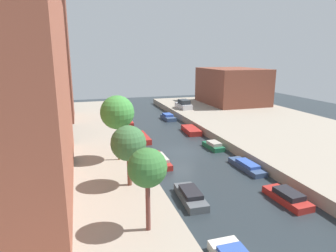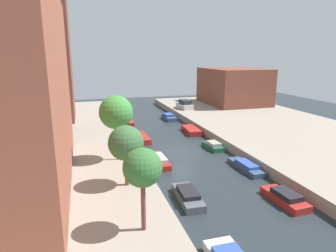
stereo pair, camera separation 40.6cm
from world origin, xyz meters
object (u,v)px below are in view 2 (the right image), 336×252
object	(u,v)px
street_tree_1	(126,143)
moored_boat_right_2	(246,166)
apartment_tower_far	(32,54)
low_block_right	(233,86)
moored_boat_left_4	(128,122)
moored_boat_right_1	(285,198)
moored_boat_right_5	(169,117)
moored_boat_right_4	(191,130)
street_tree_2	(116,112)
street_tree_0	(143,168)
moored_boat_right_3	(213,146)
moored_boat_left_3	(142,138)
parked_car	(185,105)
moored_boat_left_1	(188,196)
moored_boat_left_2	(158,160)

from	to	relation	value
street_tree_1	moored_boat_right_2	bearing A→B (deg)	11.39
apartment_tower_far	low_block_right	xyz separation A→B (m)	(34.00, 5.23, -5.93)
moored_boat_left_4	moored_boat_right_1	world-z (taller)	moored_boat_right_1
moored_boat_right_1	moored_boat_right_2	bearing A→B (deg)	84.66
moored_boat_right_5	moored_boat_right_2	bearing A→B (deg)	-88.16
moored_boat_left_4	moored_boat_right_4	xyz separation A→B (m)	(7.38, -7.31, 0.01)
street_tree_1	moored_boat_right_1	bearing A→B (deg)	-20.41
street_tree_1	street_tree_2	world-z (taller)	street_tree_2
street_tree_0	moored_boat_right_1	world-z (taller)	street_tree_0
moored_boat_right_3	moored_boat_right_4	bearing A→B (deg)	88.89
street_tree_2	moored_boat_right_5	world-z (taller)	street_tree_2
moored_boat_left_3	moored_boat_right_1	bearing A→B (deg)	-69.79
street_tree_2	moored_boat_left_4	size ratio (longest dim) A/B	1.26
apartment_tower_far	moored_boat_right_4	bearing A→B (deg)	-25.60
apartment_tower_far	parked_car	xyz separation A→B (m)	(23.23, 2.57, -8.59)
moored_boat_right_1	moored_boat_right_2	xyz separation A→B (m)	(0.58, 6.17, -0.06)
street_tree_2	moored_boat_left_1	size ratio (longest dim) A/B	1.45
low_block_right	moored_boat_left_1	xyz separation A→B (m)	(-21.04, -32.14, -3.97)
street_tree_1	street_tree_2	bearing A→B (deg)	90.00
moored_boat_left_1	moored_boat_left_4	size ratio (longest dim) A/B	0.87
moored_boat_left_2	moored_boat_right_2	xyz separation A→B (m)	(7.23, -3.77, -0.04)
street_tree_1	moored_boat_left_4	distance (m)	23.55
street_tree_2	moored_boat_right_3	xyz separation A→B (m)	(10.83, 3.08, -4.96)
street_tree_1	moored_boat_left_3	xyz separation A→B (m)	(3.91, 14.12, -3.81)
moored_boat_left_3	street_tree_2	bearing A→B (deg)	-114.39
moored_boat_right_2	moored_boat_left_1	bearing A→B (deg)	-150.64
street_tree_0	street_tree_1	size ratio (longest dim) A/B	1.04
moored_boat_left_4	street_tree_0	bearing A→B (deg)	-97.11
street_tree_0	moored_boat_left_1	distance (m)	7.09
parked_car	moored_boat_left_3	world-z (taller)	parked_car
moored_boat_left_4	moored_boat_right_5	world-z (taller)	moored_boat_right_5
street_tree_0	moored_boat_left_1	size ratio (longest dim) A/B	1.15
moored_boat_left_4	moored_boat_right_3	world-z (taller)	moored_boat_right_3
moored_boat_left_3	apartment_tower_far	bearing A→B (deg)	139.24
parked_car	moored_boat_right_3	world-z (taller)	parked_car
street_tree_2	moored_boat_right_1	world-z (taller)	street_tree_2
street_tree_1	moored_boat_right_2	world-z (taller)	street_tree_1
parked_car	moored_boat_right_5	xyz separation A→B (m)	(-3.90, -3.41, -1.27)
low_block_right	street_tree_0	bearing A→B (deg)	-124.72
moored_boat_left_1	moored_boat_left_4	world-z (taller)	moored_boat_left_1
moored_boat_right_4	parked_car	bearing A→B (deg)	74.54
street_tree_0	parked_car	world-z (taller)	street_tree_0
moored_boat_left_4	moored_boat_right_1	size ratio (longest dim) A/B	1.22
street_tree_1	moored_boat_right_4	world-z (taller)	street_tree_1
low_block_right	street_tree_0	world-z (taller)	low_block_right
low_block_right	moored_boat_right_1	xyz separation A→B (m)	(-14.54, -34.33, -3.96)
street_tree_0	moored_boat_right_3	bearing A→B (deg)	53.01
street_tree_1	moored_boat_right_5	bearing A→B (deg)	66.81
apartment_tower_far	moored_boat_right_3	size ratio (longest dim) A/B	5.91
street_tree_0	parked_car	distance (m)	36.59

